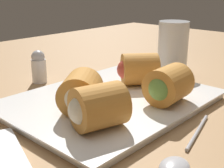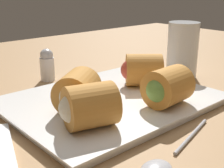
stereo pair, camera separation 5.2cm
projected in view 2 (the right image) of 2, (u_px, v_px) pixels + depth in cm
name	position (u px, v px, depth cm)	size (l,w,h in cm)	color
table_surface	(124.00, 106.00, 56.62)	(180.00, 140.00, 2.00)	#A87F54
serving_plate	(112.00, 101.00, 53.90)	(34.59, 26.86, 1.50)	white
roll_front_left	(166.00, 87.00, 49.44)	(7.93, 6.56, 6.11)	#C68438
roll_front_right	(141.00, 70.00, 59.06)	(9.04, 8.97, 6.11)	#C68438
roll_back_left	(76.00, 92.00, 47.34)	(9.00, 8.89, 6.11)	#C68438
roll_back_right	(87.00, 106.00, 41.84)	(8.37, 7.75, 6.11)	#C68438
spoon	(161.00, 166.00, 35.16)	(18.96, 6.76, 1.52)	#B2B2B7
drinking_glass	(182.00, 50.00, 68.64)	(6.73, 6.73, 12.24)	silver
salt_shaker	(47.00, 65.00, 67.16)	(3.11, 3.11, 6.93)	silver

